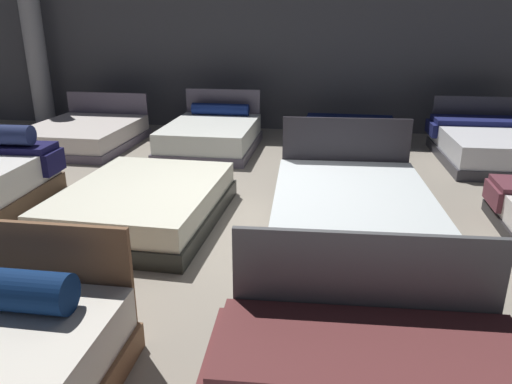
# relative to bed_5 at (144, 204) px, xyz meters

# --- Properties ---
(ground_plane) EXTENTS (18.00, 18.00, 0.02)m
(ground_plane) POSITION_rel_bed_5_xyz_m (1.10, 0.13, -0.21)
(ground_plane) COLOR gray
(showroom_back_wall) EXTENTS (18.00, 0.06, 3.50)m
(showroom_back_wall) POSITION_rel_bed_5_xyz_m (1.10, 4.85, 1.55)
(showroom_back_wall) COLOR #47474C
(showroom_back_wall) RESTS_ON ground_plane
(bed_5) EXTENTS (1.61, 2.12, 0.41)m
(bed_5) POSITION_rel_bed_5_xyz_m (0.00, 0.00, 0.00)
(bed_5) COLOR #242621
(bed_5) RESTS_ON ground_plane
(bed_6) EXTENTS (1.66, 2.19, 1.00)m
(bed_6) POSITION_rel_bed_5_xyz_m (2.16, -0.05, 0.06)
(bed_6) COLOR #2A272D
(bed_6) RESTS_ON ground_plane
(bed_8) EXTENTS (1.66, 2.05, 0.77)m
(bed_8) POSITION_rel_bed_5_xyz_m (-2.22, 2.95, -0.00)
(bed_8) COLOR #564D5E
(bed_8) RESTS_ON ground_plane
(bed_9) EXTENTS (1.45, 1.96, 0.87)m
(bed_9) POSITION_rel_bed_5_xyz_m (-0.01, 3.07, 0.04)
(bed_9) COLOR #544D5D
(bed_9) RESTS_ON ground_plane
(bed_10) EXTENTS (1.53, 2.18, 0.49)m
(bed_10) POSITION_rel_bed_5_xyz_m (2.22, 2.97, 0.02)
(bed_10) COLOR black
(bed_10) RESTS_ON ground_plane
(bed_11) EXTENTS (1.72, 2.09, 0.85)m
(bed_11) POSITION_rel_bed_5_xyz_m (4.39, 3.04, 0.05)
(bed_11) COLOR #333239
(bed_11) RESTS_ON ground_plane
(support_pillar) EXTENTS (0.39, 0.39, 3.50)m
(support_pillar) POSITION_rel_bed_5_xyz_m (-3.82, 4.43, 1.55)
(support_pillar) COLOR #99999E
(support_pillar) RESTS_ON ground_plane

